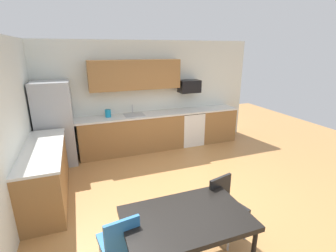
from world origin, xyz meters
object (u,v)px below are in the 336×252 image
chair_far_side (120,241)px  kettle (108,114)px  dining_table (186,220)px  chair_near_table (225,203)px  microwave (189,86)px  oven_range (190,127)px  refrigerator (55,124)px

chair_far_side → kettle: size_ratio=4.25×
dining_table → chair_near_table: bearing=23.3°
dining_table → microwave: bearing=64.6°
dining_table → chair_far_side: chair_far_side is taller
chair_far_side → chair_near_table: bearing=7.4°
oven_range → dining_table: size_ratio=0.65×
dining_table → chair_far_side: 0.76m
refrigerator → microwave: bearing=3.1°
oven_range → dining_table: bearing=-116.0°
dining_table → kettle: (-0.36, 3.70, 0.36)m
microwave → chair_far_side: size_ratio=0.64×
refrigerator → kettle: (1.16, 0.13, 0.09)m
chair_far_side → oven_range: bearing=54.6°
chair_far_side → dining_table: bearing=-9.8°
oven_range → chair_far_side: oven_range is taller
refrigerator → dining_table: (1.52, -3.57, -0.26)m
oven_range → chair_near_table: (-1.06, -3.34, 0.05)m
dining_table → chair_near_table: (0.73, 0.31, -0.16)m
chair_near_table → kettle: 3.60m
microwave → dining_table: bearing=-115.4°
chair_near_table → oven_range: bearing=72.5°
chair_far_side → kettle: 3.63m
chair_near_table → chair_far_side: 1.47m
oven_range → kettle: (-2.14, 0.05, 0.56)m
chair_near_table → refrigerator: bearing=124.5°
microwave → chair_far_side: (-2.51, -3.63, -1.05)m
refrigerator → kettle: size_ratio=9.25×
refrigerator → dining_table: size_ratio=1.32×
oven_range → chair_far_side: bearing=-125.4°
microwave → chair_near_table: 3.75m
refrigerator → microwave: refrigerator is taller
kettle → refrigerator: bearing=-173.6°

